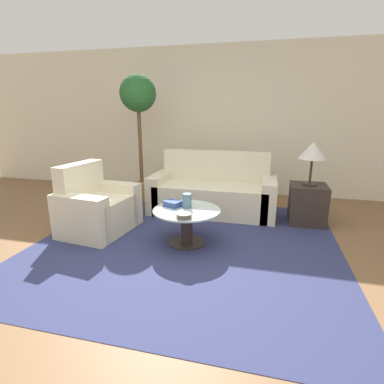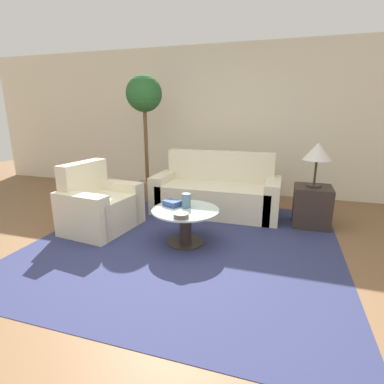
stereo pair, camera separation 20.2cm
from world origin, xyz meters
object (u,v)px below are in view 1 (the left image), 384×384
Objects in this scene: bowl at (184,216)px; table_lamp at (313,152)px; armchair at (96,209)px; book_stack at (173,204)px; coffee_table at (187,222)px; vase at (187,201)px; sofa_main at (213,193)px; potted_plant at (139,108)px.

table_lamp is at bearing 43.78° from bowl.
table_lamp is 1.97m from bowl.
book_stack is at bearing -85.21° from armchair.
armchair reaches higher than coffee_table.
vase is (-0.01, 0.06, 0.23)m from coffee_table.
sofa_main is at bearing -42.79° from armchair.
coffee_table is at bearing -51.60° from potted_plant.
bowl is (0.05, -0.27, 0.17)m from coffee_table.
sofa_main reaches higher than armchair.
potted_plant reaches higher than coffee_table.
vase is 0.18m from book_stack.
potted_plant reaches higher than book_stack.
coffee_table is at bearing -87.99° from armchair.
potted_plant is 2.05m from book_stack.
potted_plant is at bearing 129.34° from vase.
sofa_main reaches higher than coffee_table.
sofa_main reaches higher than vase.
armchair is 6.20× the size of bowl.
armchair is 4.42× the size of book_stack.
potted_plant reaches higher than sofa_main.
sofa_main is at bearing 85.87° from coffee_table.
potted_plant is at bearing 148.29° from book_stack.
sofa_main is 1.19m from book_stack.
sofa_main is at bearing 88.37° from bowl.
armchair is at bearing 163.28° from bowl.
table_lamp reaches higher than coffee_table.
bowl is (0.06, -0.34, -0.06)m from vase.
vase is (-1.43, -0.98, -0.48)m from table_lamp.
table_lamp is 2.70m from potted_plant.
vase is (1.17, -1.43, -1.03)m from potted_plant.
potted_plant reaches higher than table_lamp.
coffee_table is 0.27m from book_stack.
book_stack is (-0.19, 0.07, 0.18)m from coffee_table.
bowl is 0.71× the size of book_stack.
potted_plant is at bearing 128.40° from coffee_table.
coffee_table is 1.35× the size of table_lamp.
armchair is at bearing 175.02° from coffee_table.
coffee_table is 4.82× the size of bowl.
armchair is at bearing 177.93° from vase.
sofa_main is 3.21× the size of table_lamp.
potted_plant is at bearing 124.81° from bowl.
table_lamp is at bearing 36.26° from coffee_table.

